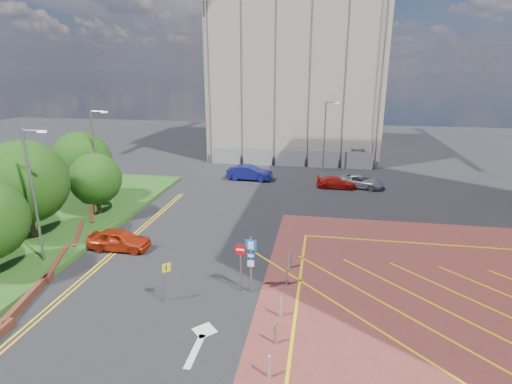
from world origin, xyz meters
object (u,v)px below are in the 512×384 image
(lamp_left_far, at_px, (96,155))
(lamp_back, at_px, (325,134))
(tree_b, at_px, (25,182))
(tree_c, at_px, (96,179))
(tree_d, at_px, (82,161))
(car_silver_back, at_px, (360,181))
(sign_cluster, at_px, (247,259))
(warning_sign, at_px, (165,278))
(car_red_left, at_px, (119,240))
(car_red_back, at_px, (336,183))
(lamp_left_near, at_px, (34,191))
(car_blue_back, at_px, (250,173))

(lamp_left_far, xyz_separation_m, lamp_back, (18.50, 16.00, -0.30))
(lamp_back, bearing_deg, lamp_left_far, -139.14)
(tree_b, xyz_separation_m, tree_c, (2.00, 5.00, -1.04))
(lamp_left_far, bearing_deg, tree_d, 154.32)
(tree_b, height_order, car_silver_back, tree_b)
(tree_b, height_order, lamp_back, lamp_back)
(tree_d, height_order, sign_cluster, tree_d)
(lamp_left_far, distance_m, warning_sign, 17.02)
(tree_d, distance_m, lamp_back, 25.47)
(lamp_back, relative_size, car_red_left, 1.96)
(sign_cluster, height_order, car_red_back, sign_cluster)
(warning_sign, bearing_deg, lamp_back, 75.06)
(lamp_back, distance_m, car_red_left, 26.94)
(lamp_left_near, height_order, sign_cluster, lamp_left_near)
(lamp_back, xyz_separation_m, car_red_left, (-13.08, -23.27, -3.66))
(lamp_back, bearing_deg, car_blue_back, -147.78)
(lamp_left_far, xyz_separation_m, car_red_left, (5.42, -7.27, -3.96))
(car_red_back, bearing_deg, lamp_left_far, 115.87)
(tree_b, bearing_deg, car_red_left, -2.38)
(warning_sign, xyz_separation_m, car_silver_back, (11.35, 22.89, -0.81))
(lamp_back, distance_m, car_blue_back, 9.86)
(tree_b, height_order, car_blue_back, tree_b)
(tree_b, bearing_deg, car_blue_back, 56.89)
(tree_d, distance_m, sign_cluster, 20.74)
(lamp_left_far, relative_size, warning_sign, 3.56)
(lamp_left_near, bearing_deg, lamp_back, 57.60)
(car_red_left, bearing_deg, tree_c, 39.67)
(car_silver_back, bearing_deg, car_red_back, 121.41)
(car_red_back, bearing_deg, tree_c, 121.59)
(warning_sign, relative_size, car_silver_back, 0.50)
(lamp_back, relative_size, car_blue_back, 1.67)
(lamp_back, xyz_separation_m, sign_cluster, (-3.78, -27.02, -2.41))
(lamp_left_far, bearing_deg, car_red_back, 25.73)
(tree_c, relative_size, lamp_left_far, 0.61)
(lamp_left_near, distance_m, warning_sign, 9.79)
(car_blue_back, xyz_separation_m, car_red_back, (9.05, -1.57, -0.23))
(tree_b, xyz_separation_m, car_red_back, (20.85, 16.53, -3.67))
(lamp_left_far, distance_m, lamp_back, 24.46)
(car_blue_back, bearing_deg, tree_d, 130.77)
(tree_c, bearing_deg, car_red_back, 31.45)
(lamp_left_near, xyz_separation_m, car_silver_back, (20.19, 20.16, -4.04))
(tree_c, distance_m, car_red_left, 7.37)
(tree_c, height_order, lamp_left_near, lamp_left_near)
(tree_b, xyz_separation_m, car_silver_back, (23.27, 17.16, -3.61))
(lamp_back, distance_m, car_red_back, 7.61)
(tree_d, relative_size, car_blue_back, 1.27)
(lamp_left_near, relative_size, car_red_left, 1.96)
(car_silver_back, bearing_deg, tree_d, 127.46)
(tree_d, height_order, car_red_back, tree_d)
(tree_d, bearing_deg, tree_b, -82.87)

